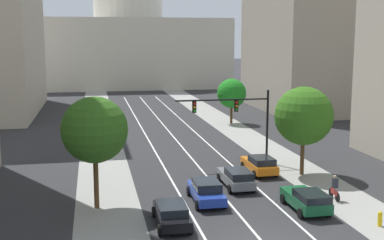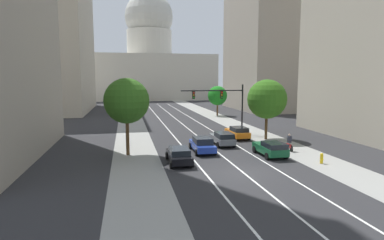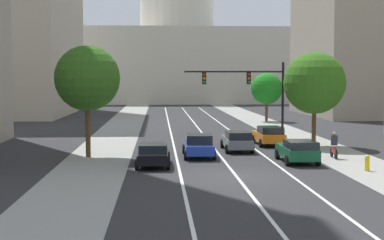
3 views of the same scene
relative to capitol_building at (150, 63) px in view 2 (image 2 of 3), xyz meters
The scene contains 20 objects.
ground_plane 56.54m from the capitol_building, 90.00° to the right, with size 400.00×400.00×0.00m, color #2B2B2D.
sidewalk_left 61.94m from the capitol_building, 97.51° to the right, with size 4.19×130.00×0.01m, color gray.
sidewalk_right 61.94m from the capitol_building, 82.49° to the right, with size 4.19×130.00×0.01m, color gray.
lane_stripe_left 71.31m from the capitol_building, 92.38° to the right, with size 0.16×90.00×0.01m, color white.
lane_stripe_center 71.25m from the capitol_building, 90.00° to the right, with size 0.16×90.00×0.01m, color white.
lane_stripe_right 71.31m from the capitol_building, 87.62° to the right, with size 0.16×90.00×0.01m, color white.
office_tower_far_left 49.93m from the capitol_building, 123.15° to the right, with size 21.85×29.91×35.44m.
office_tower_far_right 52.72m from the capitol_building, 62.01° to the right, with size 16.83×23.40×29.86m.
capitol_building is the anchor object (origin of this frame).
car_blue 88.31m from the capitol_building, 90.96° to the right, with size 2.04×4.60×1.49m.
car_black 92.12m from the capitol_building, 92.75° to the right, with size 2.01×4.45×1.34m.
car_green 91.35m from the capitol_building, 87.23° to the right, with size 2.05×4.27×1.43m.
car_gray 85.53m from the capitol_building, 89.01° to the right, with size 1.95×4.56×1.45m.
car_orange 82.32m from the capitol_building, 86.92° to the right, with size 2.08×4.30×1.47m.
traffic_signal_mast 78.52m from the capitol_building, 87.42° to the right, with size 8.20×0.39×6.42m.
fire_hydrant 94.85m from the capitol_building, 85.45° to the right, with size 0.26×0.35×0.91m.
cyclist 89.81m from the capitol_building, 85.40° to the right, with size 0.37×1.70×1.72m.
street_tree_mid_left 88.06m from the capitol_building, 95.64° to the right, with size 4.22×4.22×7.24m.
street_tree_far_right 83.01m from the capitol_building, 84.73° to the right, with size 4.64×4.64×7.09m.
street_tree_mid_right 58.67m from the capitol_building, 81.37° to the right, with size 3.72×3.72×5.75m.
Camera 2 is at (-8.70, -22.79, 7.19)m, focal length 30.37 mm.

